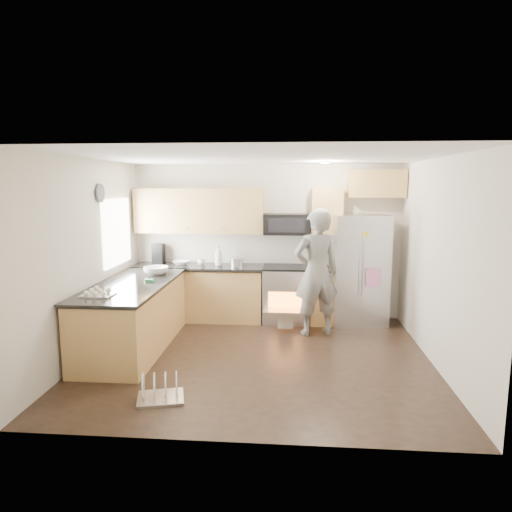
# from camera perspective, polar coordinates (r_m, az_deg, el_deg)

# --- Properties ---
(ground) EXTENTS (4.50, 4.50, 0.00)m
(ground) POSITION_cam_1_polar(r_m,az_deg,el_deg) (6.17, 0.15, -12.63)
(ground) COLOR black
(ground) RESTS_ON ground
(room_shell) EXTENTS (4.54, 4.04, 2.62)m
(room_shell) POSITION_cam_1_polar(r_m,az_deg,el_deg) (5.78, -0.20, 3.06)
(room_shell) COLOR beige
(room_shell) RESTS_ON ground
(back_cabinet_run) EXTENTS (4.45, 0.64, 2.50)m
(back_cabinet_run) POSITION_cam_1_polar(r_m,az_deg,el_deg) (7.65, -3.19, -0.88)
(back_cabinet_run) COLOR tan
(back_cabinet_run) RESTS_ON ground
(peninsula) EXTENTS (0.96, 2.36, 1.04)m
(peninsula) POSITION_cam_1_polar(r_m,az_deg,el_deg) (6.61, -15.08, -7.20)
(peninsula) COLOR tan
(peninsula) RESTS_ON ground
(stove_range) EXTENTS (0.76, 0.97, 1.79)m
(stove_range) POSITION_cam_1_polar(r_m,az_deg,el_deg) (7.58, 3.81, -3.19)
(stove_range) COLOR #B7B7BC
(stove_range) RESTS_ON ground
(refrigerator) EXTENTS (0.96, 0.80, 1.79)m
(refrigerator) POSITION_cam_1_polar(r_m,az_deg,el_deg) (7.62, 12.62, -1.65)
(refrigerator) COLOR #B7B7BC
(refrigerator) RESTS_ON ground
(person) EXTENTS (0.81, 0.66, 1.92)m
(person) POSITION_cam_1_polar(r_m,az_deg,el_deg) (6.90, 7.57, -2.04)
(person) COLOR gray
(person) RESTS_ON ground
(dish_rack) EXTENTS (0.56, 0.50, 0.30)m
(dish_rack) POSITION_cam_1_polar(r_m,az_deg,el_deg) (5.17, -11.87, -16.32)
(dish_rack) COLOR #B7B7BC
(dish_rack) RESTS_ON ground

